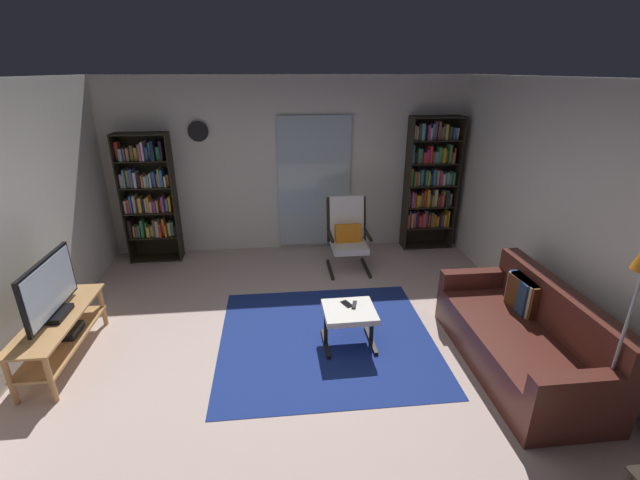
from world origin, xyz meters
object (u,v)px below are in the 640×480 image
Objects in this scene: cell_phone at (347,304)px; wall_clock at (198,131)px; ottoman at (349,315)px; floor_lamp_by_sofa at (640,283)px; leather_sofa at (523,337)px; television at (50,291)px; lounge_armchair at (348,232)px; tv_remote at (354,305)px; bookshelf_near_sofa at (430,180)px; tv_stand at (61,330)px; bookshelf_near_tv at (148,194)px.

cell_phone is 3.40m from wall_clock.
floor_lamp_by_sofa is at bearing -37.23° from ottoman.
cell_phone is at bearing 159.74° from leather_sofa.
television is 3.14× the size of wall_clock.
cell_phone is at bearing 140.97° from floor_lamp_by_sofa.
television reaches higher than lounge_armchair.
tv_remote is (-1.53, 0.56, 0.12)m from leather_sofa.
leather_sofa is at bearing -44.94° from cell_phone.
floor_lamp_by_sofa is at bearing -48.54° from wall_clock.
bookshelf_near_sofa reaches higher than cell_phone.
tv_stand is 3.18m from wall_clock.
bookshelf_near_tv is at bearing 153.97° from tv_remote.
leather_sofa is at bearing -3.30° from tv_remote.
bookshelf_near_sofa is at bearing 91.20° from floor_lamp_by_sofa.
tv_remote is at bearing 159.96° from leather_sofa.
cell_phone is (2.80, 0.03, 0.10)m from tv_stand.
wall_clock reaches higher than ottoman.
tv_stand is 9.29× the size of cell_phone.
lounge_armchair is 1.80m from tv_remote.
lounge_armchair reaches higher than leather_sofa.
television is 0.89× the size of lounge_armchair.
bookshelf_near_tv reaches higher than floor_lamp_by_sofa.
tv_stand is 0.77× the size of floor_lamp_by_sofa.
tv_remote is at bearing 0.28° from television.
leather_sofa reaches higher than tv_stand.
cell_phone is at bearing 0.71° from tv_stand.
leather_sofa is at bearing -91.52° from bookshelf_near_sofa.
television reaches higher than tv_stand.
bookshelf_near_tv is 0.99× the size of leather_sofa.
bookshelf_near_tv is at bearing 83.02° from television.
cell_phone is at bearing -99.77° from lounge_armchair.
tv_stand is at bearing -112.21° from wall_clock.
cell_phone is at bearing 0.97° from television.
tv_remote is (2.87, 0.00, 0.10)m from tv_stand.
leather_sofa is (4.11, -2.94, -0.70)m from bookshelf_near_tv.
leather_sofa is at bearing -17.22° from ottoman.
bookshelf_near_sofa is (4.19, 0.06, 0.08)m from bookshelf_near_tv.
lounge_armchair is (-1.38, -0.66, -0.55)m from bookshelf_near_sofa.
tv_remote is (-0.23, -1.78, -0.11)m from lounge_armchair.
tv_stand is 0.64× the size of bookshelf_near_sofa.
bookshelf_near_tv is at bearing 167.83° from lounge_armchair.
wall_clock is (-3.35, 3.14, 1.55)m from leather_sofa.
cell_phone is at bearing -43.19° from bookshelf_near_tv.
bookshelf_near_tv is 6.44× the size of wall_clock.
wall_clock is (1.05, 2.58, 1.53)m from tv_stand.
bookshelf_near_sofa is 7.03× the size of wall_clock.
bookshelf_near_sofa is at bearing 28.74° from television.
wall_clock is at bearing 141.97° from tv_remote.
wall_clock reaches higher than leather_sofa.
ottoman is at bearing 162.78° from leather_sofa.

